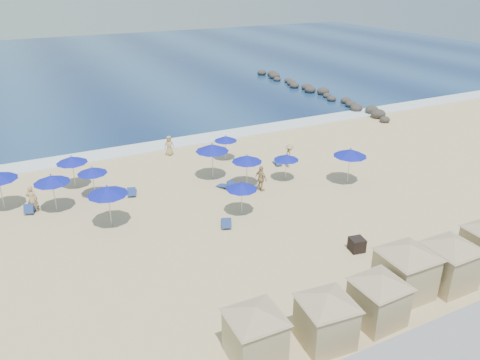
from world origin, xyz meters
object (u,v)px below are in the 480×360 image
object	(u,v)px
cabana_1	(327,311)
beachgoer_1	(261,179)
cabana_2	(379,292)
umbrella_3	(107,190)
cabana_0	(255,326)
rock_jetty	(315,91)
beachgoer_2	(289,155)
umbrella_5	(92,170)
umbrella_4	(72,160)
umbrella_2	(51,179)
umbrella_8	(247,159)
beachgoer_0	(32,199)
umbrella_7	(212,148)
umbrella_9	(226,138)
umbrella_11	(350,153)
beachgoer_3	(169,146)
umbrella_10	(286,157)
umbrella_6	(242,186)
cabana_3	(407,263)
trash_bin	(357,245)
cabana_4	(451,255)

from	to	relation	value
cabana_1	beachgoer_1	world-z (taller)	cabana_1
cabana_2	umbrella_3	bearing A→B (deg)	121.84
cabana_0	cabana_1	xyz separation A→B (m)	(2.92, -0.55, -0.00)
rock_jetty	beachgoer_2	distance (m)	23.85
rock_jetty	beachgoer_1	bearing A→B (deg)	-132.36
umbrella_5	cabana_0	bearing A→B (deg)	-80.88
umbrella_4	rock_jetty	bearing A→B (deg)	25.99
umbrella_2	umbrella_5	xyz separation A→B (m)	(2.56, 0.90, -0.26)
umbrella_2	umbrella_8	bearing A→B (deg)	-9.79
beachgoer_0	umbrella_4	bearing A→B (deg)	-118.85
umbrella_7	rock_jetty	bearing A→B (deg)	39.70
umbrella_9	umbrella_11	xyz separation A→B (m)	(5.83, -7.94, 0.50)
beachgoer_3	rock_jetty	bearing A→B (deg)	37.88
rock_jetty	umbrella_3	distance (m)	36.60
umbrella_8	umbrella_10	size ratio (longest dim) A/B	1.17
cabana_0	cabana_2	world-z (taller)	cabana_0
umbrella_3	umbrella_6	world-z (taller)	umbrella_3
umbrella_8	umbrella_5	bearing A→B (deg)	162.81
rock_jetty	umbrella_10	xyz separation A→B (m)	(-16.89, -20.45, 1.41)
cabana_2	umbrella_4	bearing A→B (deg)	115.11
umbrella_10	beachgoer_2	xyz separation A→B (m)	(1.63, 2.13, -0.89)
umbrella_10	umbrella_11	xyz separation A→B (m)	(3.68, -2.40, 0.53)
cabana_3	umbrella_10	xyz separation A→B (m)	(2.01, 13.53, 0.08)
umbrella_7	beachgoer_3	world-z (taller)	umbrella_7
umbrella_2	umbrella_3	distance (m)	4.38
umbrella_3	umbrella_10	xyz separation A→B (m)	(12.70, 1.01, -0.55)
cabana_2	beachgoer_2	world-z (taller)	cabana_2
umbrella_8	umbrella_9	bearing A→B (deg)	80.96
cabana_0	umbrella_8	world-z (taller)	cabana_0
trash_bin	umbrella_7	distance (m)	12.84
rock_jetty	umbrella_6	distance (m)	32.34
umbrella_2	umbrella_10	bearing A→B (deg)	-9.14
umbrella_6	beachgoer_2	bearing A→B (deg)	37.91
cabana_3	umbrella_7	xyz separation A→B (m)	(-2.53, 16.18, 0.67)
rock_jetty	umbrella_11	world-z (taller)	umbrella_11
umbrella_3	beachgoer_2	size ratio (longest dim) A/B	1.51
umbrella_6	umbrella_7	xyz separation A→B (m)	(0.61, 5.82, 0.46)
umbrella_11	beachgoer_3	bearing A→B (deg)	130.96
beachgoer_3	umbrella_9	bearing A→B (deg)	-29.08
trash_bin	umbrella_11	bearing A→B (deg)	64.61
umbrella_2	umbrella_4	size ratio (longest dim) A/B	1.05
umbrella_7	cabana_0	bearing A→B (deg)	-108.36
beachgoer_3	beachgoer_2	bearing A→B (deg)	-30.50
beachgoer_0	beachgoer_2	world-z (taller)	beachgoer_0
cabana_0	cabana_4	bearing A→B (deg)	-0.42
umbrella_7	umbrella_4	bearing A→B (deg)	162.65
rock_jetty	umbrella_3	xyz separation A→B (m)	(-29.59, -21.46, 1.97)
umbrella_10	beachgoer_2	world-z (taller)	umbrella_10
cabana_0	umbrella_2	xyz separation A→B (m)	(-5.33, 16.34, 0.65)
cabana_4	umbrella_8	distance (m)	14.66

